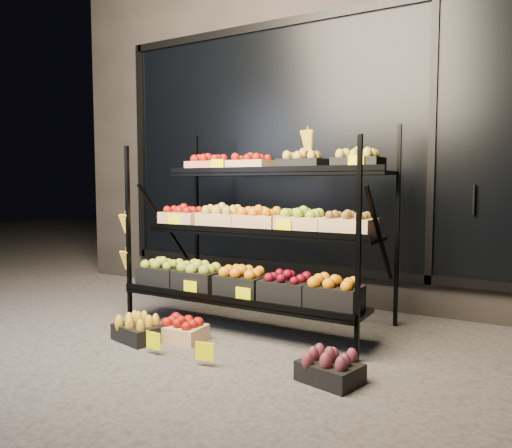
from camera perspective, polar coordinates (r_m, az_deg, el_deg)
The scene contains 8 objects.
ground at distance 3.80m, azimuth -4.76°, elevation -13.52°, with size 24.00×24.00×0.00m, color #514F4C.
building at distance 5.94m, azimuth 9.89°, elevation 10.09°, with size 6.00×2.08×3.50m.
display_rack at distance 4.13m, azimuth -0.12°, elevation -0.83°, with size 2.18×1.02×1.74m.
tag_floor_a at distance 3.62m, azimuth -11.63°, elevation -13.53°, with size 0.13×0.01×0.12m, color #F9F600.
tag_floor_b at distance 3.36m, azimuth -5.89°, elevation -14.93°, with size 0.13×0.01×0.12m, color #F9F600.
floor_crate_left at distance 3.89m, azimuth -8.48°, elevation -11.82°, with size 0.35×0.27×0.18m.
floor_crate_midleft at distance 3.94m, azimuth -13.30°, elevation -11.62°, with size 0.40×0.33×0.19m.
floor_crate_right at distance 3.13m, azimuth 8.46°, elevation -15.97°, with size 0.40×0.33×0.18m.
Camera 1 is at (2.08, -2.94, 1.19)m, focal length 35.00 mm.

